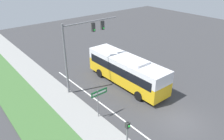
% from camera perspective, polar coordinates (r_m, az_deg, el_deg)
% --- Properties ---
extents(ground_plane, '(80.00, 80.00, 0.00)m').
position_cam_1_polar(ground_plane, '(19.98, 17.13, -12.65)').
color(ground_plane, '#38383A').
extents(bus, '(2.76, 10.27, 3.34)m').
position_cam_1_polar(bus, '(23.65, 3.76, 0.25)').
color(bus, gold).
rests_on(bus, ground_plane).
extents(signal_gantry, '(6.40, 0.41, 7.26)m').
position_cam_1_polar(signal_gantry, '(21.83, -8.13, 7.20)').
color(signal_gantry, slate).
rests_on(signal_gantry, ground_plane).
extents(pedestrian_signal, '(0.28, 0.34, 2.62)m').
position_cam_1_polar(pedestrian_signal, '(15.46, 4.04, -15.81)').
color(pedestrian_signal, slate).
rests_on(pedestrian_signal, ground_plane).
extents(street_sign, '(1.61, 0.08, 2.77)m').
position_cam_1_polar(street_sign, '(18.43, -3.48, -7.16)').
color(street_sign, slate).
rests_on(street_sign, ground_plane).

